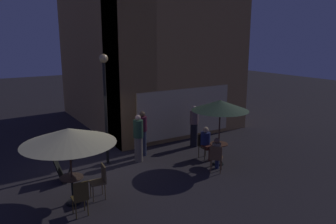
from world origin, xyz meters
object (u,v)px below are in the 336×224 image
object	(u,v)px
cafe_chair_1	(216,156)
patron_standing_2	(138,138)
patio_umbrella_0	(220,106)
cafe_chair_3	(101,178)
cafe_table_0	(219,150)
cafe_chair_0	(204,143)
patio_umbrella_1	(69,136)
patron_seated_1	(217,152)
cafe_chair_2	(80,196)
patron_seated_0	(206,141)
cafe_table_1	(72,186)
patron_standing_4	(143,133)
street_lamp_near_corner	(105,91)
menu_sandwich_board	(64,168)
patron_standing_3	(194,126)

from	to	relation	value
cafe_chair_1	patron_standing_2	bearing A→B (deg)	83.77
patio_umbrella_0	cafe_chair_3	xyz separation A→B (m)	(-4.49, -0.17, -1.57)
cafe_table_0	cafe_chair_0	distance (m)	0.83
cafe_chair_3	cafe_chair_0	bearing A→B (deg)	-160.93
patio_umbrella_1	patron_seated_1	world-z (taller)	patio_umbrella_1
cafe_chair_0	cafe_chair_2	distance (m)	5.51
patio_umbrella_1	patron_seated_0	world-z (taller)	patio_umbrella_1
cafe_table_0	cafe_table_1	bearing A→B (deg)	-179.08
patron_standing_4	street_lamp_near_corner	bearing A→B (deg)	-179.03
menu_sandwich_board	cafe_chair_1	xyz separation A→B (m)	(4.50, -2.04, 0.14)
patio_umbrella_0	patio_umbrella_1	bearing A→B (deg)	-179.08
cafe_table_1	cafe_table_0	bearing A→B (deg)	0.92
cafe_table_1	cafe_chair_0	xyz separation A→B (m)	(5.24, 0.91, 0.03)
cafe_chair_1	cafe_chair_3	size ratio (longest dim) A/B	0.98
patron_seated_1	cafe_chair_0	bearing A→B (deg)	28.19
menu_sandwich_board	cafe_table_0	distance (m)	5.29
patron_seated_1	patron_seated_0	bearing A→B (deg)	25.72
cafe_table_0	menu_sandwich_board	bearing A→B (deg)	163.36
menu_sandwich_board	cafe_chair_2	world-z (taller)	cafe_chair_2
patio_umbrella_0	patron_seated_0	size ratio (longest dim) A/B	1.93
menu_sandwich_board	cafe_chair_2	bearing A→B (deg)	-75.78
street_lamp_near_corner	patio_umbrella_1	size ratio (longest dim) A/B	1.57
patron_standing_2	cafe_chair_1	bearing A→B (deg)	-173.81
cafe_chair_3	patron_seated_1	bearing A→B (deg)	-177.14
patio_umbrella_0	patron_standing_3	world-z (taller)	patio_umbrella_0
menu_sandwich_board	patron_seated_0	size ratio (longest dim) A/B	0.70
cafe_chair_3	patron_standing_4	bearing A→B (deg)	-130.66
cafe_table_1	patron_seated_1	distance (m)	4.83
patio_umbrella_0	patron_seated_1	distance (m)	1.61
patio_umbrella_0	patron_standing_3	distance (m)	2.48
cafe_table_0	cafe_chair_3	xyz separation A→B (m)	(-4.49, -0.17, 0.05)
patron_standing_3	patron_standing_4	xyz separation A→B (m)	(-2.31, 0.18, 0.01)
cafe_table_1	patron_standing_2	distance (m)	3.53
menu_sandwich_board	cafe_chair_1	world-z (taller)	cafe_chair_1
menu_sandwich_board	patio_umbrella_1	bearing A→B (deg)	-77.82
street_lamp_near_corner	cafe_chair_0	bearing A→B (deg)	-21.91
cafe_chair_1	cafe_chair_2	size ratio (longest dim) A/B	0.98
patio_umbrella_0	patio_umbrella_1	xyz separation A→B (m)	(-5.27, -0.08, -0.22)
patio_umbrella_1	street_lamp_near_corner	bearing A→B (deg)	49.64
cafe_chair_3	patron_seated_0	distance (m)	4.54
patio_umbrella_0	patron_seated_0	xyz separation A→B (m)	(-0.02, 0.68, -1.46)
cafe_chair_0	patron_seated_1	bearing A→B (deg)	-20.79
cafe_chair_2	street_lamp_near_corner	bearing A→B (deg)	-31.54
street_lamp_near_corner	patron_seated_0	world-z (taller)	street_lamp_near_corner
patron_standing_2	cafe_chair_3	bearing A→B (deg)	101.18
cafe_chair_0	patron_standing_3	world-z (taller)	patron_standing_3
patron_standing_4	patron_standing_2	bearing A→B (deg)	-134.30
patio_umbrella_1	patron_seated_1	bearing A→B (deg)	-4.04
menu_sandwich_board	cafe_table_1	size ratio (longest dim) A/B	1.09
cafe_table_0	cafe_chair_2	bearing A→B (deg)	-170.71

